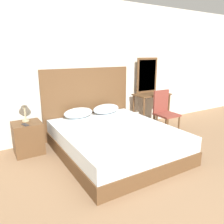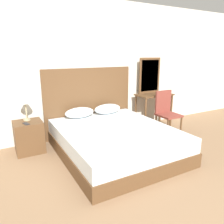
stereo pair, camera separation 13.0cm
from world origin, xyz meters
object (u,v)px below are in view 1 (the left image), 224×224
(bed, at_px, (115,141))
(phone_on_bed, at_px, (121,125))
(nightstand, at_px, (28,138))
(vanity_desk, at_px, (152,101))
(table_lamp, at_px, (23,99))
(chair, at_px, (164,109))
(phone_on_nightstand, at_px, (25,125))

(bed, bearing_deg, phone_on_bed, 23.36)
(nightstand, bearing_deg, vanity_desk, 0.15)
(bed, bearing_deg, nightstand, 148.42)
(table_lamp, distance_m, vanity_desk, 2.74)
(phone_on_bed, relative_size, chair, 0.18)
(table_lamp, xyz_separation_m, phone_on_nightstand, (-0.04, -0.20, -0.38))
(table_lamp, height_order, chair, table_lamp)
(nightstand, height_order, phone_on_nightstand, phone_on_nightstand)
(bed, xyz_separation_m, chair, (1.48, 0.39, 0.27))
(bed, xyz_separation_m, phone_on_bed, (0.16, 0.07, 0.24))
(phone_on_nightstand, height_order, vanity_desk, vanity_desk)
(phone_on_nightstand, height_order, chair, chair)
(table_lamp, relative_size, phone_on_nightstand, 3.05)
(phone_on_bed, height_order, table_lamp, table_lamp)
(nightstand, distance_m, table_lamp, 0.66)
(vanity_desk, bearing_deg, bed, -151.76)
(phone_on_bed, xyz_separation_m, nightstand, (-1.43, 0.71, -0.19))
(table_lamp, bearing_deg, phone_on_bed, -29.40)
(table_lamp, bearing_deg, nightstand, -94.74)
(phone_on_nightstand, bearing_deg, chair, -5.74)
(phone_on_nightstand, distance_m, chair, 2.79)
(phone_on_nightstand, relative_size, chair, 0.18)
(nightstand, bearing_deg, phone_on_bed, -26.47)
(bed, height_order, nightstand, nightstand)
(phone_on_bed, height_order, chair, chair)
(bed, relative_size, phone_on_bed, 13.03)
(phone_on_bed, bearing_deg, bed, -156.64)
(bed, distance_m, chair, 1.55)
(vanity_desk, height_order, chair, chair)
(nightstand, relative_size, chair, 0.60)
(table_lamp, height_order, phone_on_nightstand, table_lamp)
(phone_on_nightstand, bearing_deg, table_lamp, 77.76)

